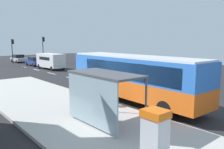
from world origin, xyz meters
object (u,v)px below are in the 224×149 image
Objects in this scene: traffic_light_near_side at (43,46)px; traffic_light_median at (13,47)px; bus at (132,75)px; sedan_near at (18,58)px; recycling_bin_green at (98,96)px; bus_shelter at (100,86)px; ticket_machine at (155,139)px; recycling_bin_blue at (104,98)px; white_van at (51,60)px; sedan_far at (35,61)px.

traffic_light_near_side reaches higher than traffic_light_median.
bus is 2.23× the size of traffic_light_near_side.
bus reaches higher than sedan_near.
traffic_light_median is (4.61, 31.46, 2.38)m from recycling_bin_green.
bus_shelter is (-2.21, -3.13, 1.44)m from recycling_bin_green.
ticket_machine reaches higher than sedan_near.
bus is 31.41m from traffic_light_near_side.
white_van is at bearing 72.89° from recycling_bin_blue.
recycling_bin_green is 0.24× the size of bus_shelter.
traffic_light_near_side reaches higher than white_van.
sedan_far is (0.10, 6.24, -0.55)m from white_van.
bus is at bearing 49.17° from ticket_machine.
bus reaches higher than recycling_bin_blue.
ticket_machine is at bearing -109.47° from white_van.
sedan_far is 27.80m from recycling_bin_blue.
traffic_light_near_side reaches higher than recycling_bin_blue.
sedan_near is at bearing 79.30° from recycling_bin_green.
traffic_light_median is 35.27m from bus_shelter.
bus_shelter is at bearing -125.24° from recycling_bin_green.
traffic_light_median reaches higher than recycling_bin_blue.
recycling_bin_green is (0.00, 0.70, 0.00)m from recycling_bin_blue.
sedan_near reaches higher than recycling_bin_blue.
recycling_bin_green is (-6.50, -34.42, -0.14)m from sedan_near.
bus_shelter is at bearing -132.30° from recycling_bin_blue.
traffic_light_median is (7.92, 38.85, 1.86)m from ticket_machine.
bus is 27.32m from sedan_far.
sedan_near is (4.01, 35.09, -1.05)m from bus.
traffic_light_near_side is at bearing 72.01° from recycling_bin_green.
bus reaches higher than white_van.
bus_shelter is (-8.61, -23.23, 0.75)m from white_van.
ticket_machine is 7.48m from recycling_bin_blue.
white_van is at bearing 72.33° from recycling_bin_green.
bus is 5.70× the size of ticket_machine.
traffic_light_median is (-5.09, 1.60, -0.27)m from traffic_light_near_side.
ticket_machine is at bearing -106.22° from sedan_far.
sedan_far is at bearing 81.55° from bus.
bus is 2.50× the size of sedan_far.
bus is 11.65× the size of recycling_bin_blue.
recycling_bin_blue is at bearing -100.49° from sedan_near.
white_van is at bearing -108.67° from traffic_light_near_side.
white_van is 5.56× the size of recycling_bin_green.
sedan_far is (-0.00, -8.08, 0.00)m from sedan_near.
traffic_light_median is at bearing 86.23° from bus.
white_van is 1.06× the size of traffic_light_near_side.
recycling_bin_blue is 1.00× the size of recycling_bin_green.
white_van reaches higher than recycling_bin_blue.
sedan_near is at bearing 57.30° from traffic_light_median.
white_van is at bearing -90.40° from sedan_near.
sedan_near is 6.10m from traffic_light_near_side.
bus is 2.51× the size of sedan_near.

